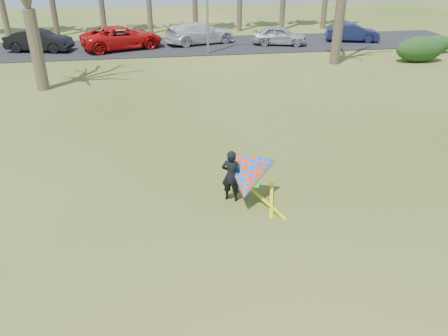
{
  "coord_description": "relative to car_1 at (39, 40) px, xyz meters",
  "views": [
    {
      "loc": [
        -1.84,
        -9.62,
        7.18
      ],
      "look_at": [
        0.0,
        2.0,
        1.1
      ],
      "focal_mm": 35.0,
      "sensor_mm": 36.0,
      "label": 1
    }
  ],
  "objects": [
    {
      "name": "car_2",
      "position": [
        5.99,
        -0.11,
        0.05
      ],
      "size": [
        6.56,
        4.62,
        1.66
      ],
      "primitive_type": "imported",
      "rotation": [
        0.0,
        0.0,
        1.92
      ],
      "color": "red",
      "rests_on": "parking_strip"
    },
    {
      "name": "car_5",
      "position": [
        24.21,
        -0.12,
        -0.09
      ],
      "size": [
        4.42,
        2.47,
        1.38
      ],
      "primitive_type": "imported",
      "rotation": [
        0.0,
        0.0,
        1.32
      ],
      "color": "#161A43",
      "rests_on": "parking_strip"
    },
    {
      "name": "parking_strip",
      "position": [
        10.13,
        0.28,
        -0.81
      ],
      "size": [
        46.0,
        7.0,
        0.06
      ],
      "primitive_type": "cube",
      "color": "black",
      "rests_on": "ground"
    },
    {
      "name": "hedge_near",
      "position": [
        25.94,
        -7.1,
        0.01
      ],
      "size": [
        3.38,
        1.53,
        1.69
      ],
      "primitive_type": "ellipsoid",
      "color": "#183714",
      "rests_on": "ground"
    },
    {
      "name": "car_3",
      "position": [
        11.97,
        0.99,
        0.03
      ],
      "size": [
        5.97,
        3.75,
        1.61
      ],
      "primitive_type": "imported",
      "rotation": [
        0.0,
        0.0,
        1.86
      ],
      "color": "silver",
      "rests_on": "parking_strip"
    },
    {
      "name": "kite_flyer",
      "position": [
        10.75,
        -22.99,
        0.01
      ],
      "size": [
        2.13,
        2.39,
        2.02
      ],
      "color": "black",
      "rests_on": "ground"
    },
    {
      "name": "hedge_far",
      "position": [
        28.71,
        -4.82,
        -0.21
      ],
      "size": [
        2.25,
        1.06,
        1.25
      ],
      "primitive_type": "ellipsoid",
      "color": "#183C15",
      "rests_on": "ground"
    },
    {
      "name": "car_4",
      "position": [
        18.04,
        -0.49,
        -0.07
      ],
      "size": [
        4.48,
        2.73,
        1.43
      ],
      "primitive_type": "imported",
      "rotation": [
        0.0,
        0.0,
        1.3
      ],
      "color": "#A3A8B1",
      "rests_on": "parking_strip"
    },
    {
      "name": "car_1",
      "position": [
        0.0,
        0.0,
        0.0
      ],
      "size": [
        4.96,
        2.62,
        1.56
      ],
      "primitive_type": "imported",
      "rotation": [
        0.0,
        0.0,
        1.35
      ],
      "color": "black",
      "rests_on": "parking_strip"
    },
    {
      "name": "ground",
      "position": [
        10.13,
        -24.72,
        -0.84
      ],
      "size": [
        100.0,
        100.0,
        0.0
      ],
      "primitive_type": "plane",
      "color": "#265011",
      "rests_on": "ground"
    }
  ]
}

